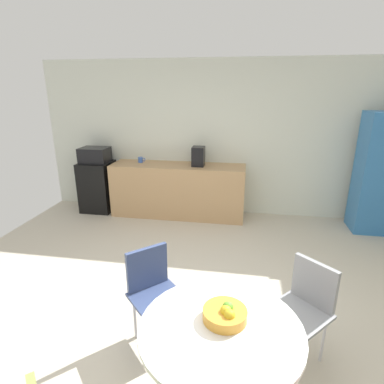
% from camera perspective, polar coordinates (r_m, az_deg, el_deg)
% --- Properties ---
extents(ground_plane, '(6.00, 6.00, 0.00)m').
position_cam_1_polar(ground_plane, '(3.23, -2.59, -22.73)').
color(ground_plane, beige).
extents(wall_back, '(6.00, 0.10, 2.60)m').
position_cam_1_polar(wall_back, '(5.46, 3.92, 9.66)').
color(wall_back, silver).
rests_on(wall_back, ground_plane).
extents(counter_block, '(2.27, 0.60, 0.90)m').
position_cam_1_polar(counter_block, '(5.41, -2.56, 0.32)').
color(counter_block, tan).
rests_on(counter_block, ground_plane).
extents(mini_fridge, '(0.54, 0.54, 0.89)m').
position_cam_1_polar(mini_fridge, '(5.89, -16.82, 1.01)').
color(mini_fridge, black).
rests_on(mini_fridge, ground_plane).
extents(microwave, '(0.48, 0.38, 0.26)m').
position_cam_1_polar(microwave, '(5.76, -17.35, 6.48)').
color(microwave, black).
rests_on(microwave, mini_fridge).
extents(locker_cabinet, '(0.60, 0.50, 1.82)m').
position_cam_1_polar(locker_cabinet, '(5.46, 31.01, 2.86)').
color(locker_cabinet, '#3372B2').
rests_on(locker_cabinet, ground_plane).
extents(round_table, '(1.00, 1.00, 0.75)m').
position_cam_1_polar(round_table, '(2.17, 5.16, -26.45)').
color(round_table, silver).
rests_on(round_table, ground_plane).
extents(chair_gray, '(0.59, 0.59, 0.83)m').
position_cam_1_polar(chair_gray, '(2.78, 20.10, -18.06)').
color(chair_gray, silver).
rests_on(chair_gray, ground_plane).
extents(chair_navy, '(0.59, 0.59, 0.83)m').
position_cam_1_polar(chair_navy, '(2.81, -7.21, -16.42)').
color(chair_navy, silver).
rests_on(chair_navy, ground_plane).
extents(fruit_bowl, '(0.28, 0.28, 0.11)m').
position_cam_1_polar(fruit_bowl, '(2.08, 6.11, -21.30)').
color(fruit_bowl, gold).
rests_on(fruit_bowl, round_table).
extents(mug_white, '(0.13, 0.08, 0.09)m').
position_cam_1_polar(mug_white, '(5.53, -9.37, 5.84)').
color(mug_white, '#3F66BF').
rests_on(mug_white, counter_block).
extents(coffee_maker, '(0.20, 0.24, 0.32)m').
position_cam_1_polar(coffee_maker, '(5.19, 1.17, 6.54)').
color(coffee_maker, black).
rests_on(coffee_maker, counter_block).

